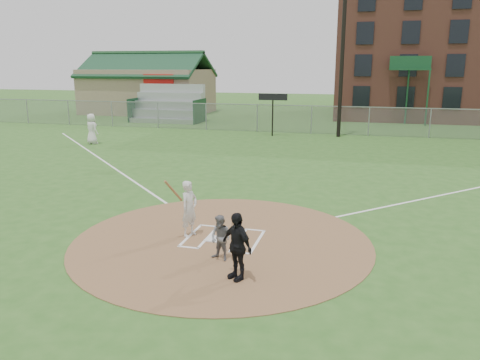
% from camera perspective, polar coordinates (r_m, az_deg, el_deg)
% --- Properties ---
extents(ground, '(140.00, 140.00, 0.00)m').
position_cam_1_polar(ground, '(13.34, -2.23, -7.43)').
color(ground, '#2E5C1F').
rests_on(ground, ground).
extents(dirt_circle, '(8.40, 8.40, 0.02)m').
position_cam_1_polar(dirt_circle, '(13.34, -2.23, -7.39)').
color(dirt_circle, olive).
rests_on(dirt_circle, ground).
extents(home_plate, '(0.50, 0.50, 0.03)m').
position_cam_1_polar(home_plate, '(13.40, -3.16, -7.18)').
color(home_plate, white).
rests_on(home_plate, dirt_circle).
extents(foul_line_third, '(17.04, 17.04, 0.01)m').
position_cam_1_polar(foul_line_third, '(24.90, -16.09, 2.11)').
color(foul_line_third, white).
rests_on(foul_line_third, ground).
extents(catcher, '(0.69, 0.62, 1.17)m').
position_cam_1_polar(catcher, '(11.86, -2.38, -7.08)').
color(catcher, slate).
rests_on(catcher, dirt_circle).
extents(umpire, '(0.99, 0.85, 1.60)m').
position_cam_1_polar(umpire, '(10.78, -0.40, -8.05)').
color(umpire, black).
rests_on(umpire, dirt_circle).
extents(ondeck_player, '(1.09, 0.93, 1.89)m').
position_cam_1_polar(ondeck_player, '(30.89, -17.62, 5.97)').
color(ondeck_player, silver).
rests_on(ondeck_player, ground).
extents(batters_boxes, '(2.08, 1.88, 0.01)m').
position_cam_1_polar(batters_boxes, '(13.47, -2.04, -7.11)').
color(batters_boxes, white).
rests_on(batters_boxes, dirt_circle).
extents(batter_at_plate, '(0.76, 1.02, 1.78)m').
position_cam_1_polar(batter_at_plate, '(13.49, -6.22, -3.47)').
color(batter_at_plate, silver).
rests_on(batter_at_plate, dirt_circle).
extents(outfield_fence, '(56.08, 0.08, 2.03)m').
position_cam_1_polar(outfield_fence, '(34.29, 8.70, 7.29)').
color(outfield_fence, slate).
rests_on(outfield_fence, ground).
extents(bleachers, '(6.08, 3.20, 3.20)m').
position_cam_1_polar(bleachers, '(41.70, -8.86, 9.22)').
color(bleachers, '#B7BABF').
rests_on(bleachers, ground).
extents(clubhouse, '(12.20, 8.71, 6.23)m').
position_cam_1_polar(clubhouse, '(49.89, -11.08, 10.79)').
color(clubhouse, gray).
rests_on(clubhouse, ground).
extents(light_pole, '(1.20, 0.30, 12.22)m').
position_cam_1_polar(light_pole, '(32.96, 12.47, 16.62)').
color(light_pole, black).
rests_on(light_pole, ground).
extents(scoreboard_sign, '(2.00, 0.10, 2.93)m').
position_cam_1_polar(scoreboard_sign, '(32.76, 4.02, 9.52)').
color(scoreboard_sign, black).
rests_on(scoreboard_sign, ground).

